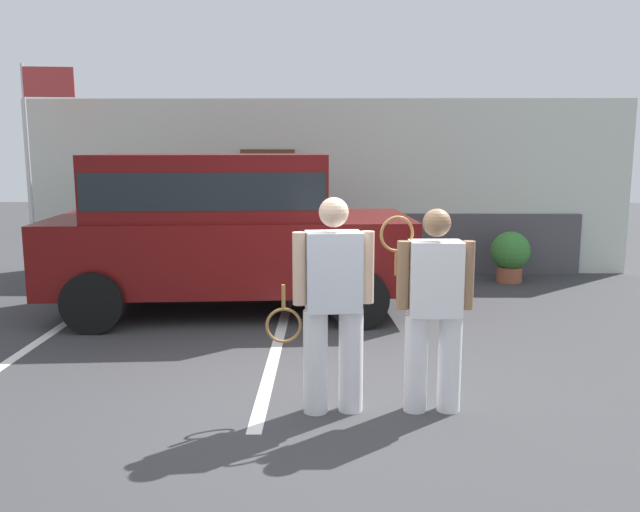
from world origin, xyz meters
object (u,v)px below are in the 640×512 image
parked_suv (223,225)px  tennis_player_man (333,303)px  potted_plant_by_porch (510,254)px  flag_pole (38,135)px  tennis_player_woman (434,307)px

parked_suv → tennis_player_man: parked_suv is taller
potted_plant_by_porch → flag_pole: 7.64m
tennis_player_man → potted_plant_by_porch: (2.86, 5.23, -0.46)m
parked_suv → flag_pole: size_ratio=1.39×
tennis_player_man → potted_plant_by_porch: size_ratio=2.16×
parked_suv → flag_pole: flag_pole is taller
potted_plant_by_porch → flag_pole: size_ratio=0.24×
parked_suv → tennis_player_woman: (2.22, -3.29, -0.27)m
parked_suv → tennis_player_woman: 3.97m
tennis_player_man → flag_pole: (-4.54, 5.09, 1.42)m
parked_suv → flag_pole: bearing=146.1°
parked_suv → potted_plant_by_porch: bearing=19.9°
parked_suv → flag_pole: 3.79m
tennis_player_man → tennis_player_woman: tennis_player_man is taller
parked_suv → potted_plant_by_porch: (4.27, 1.92, -0.69)m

